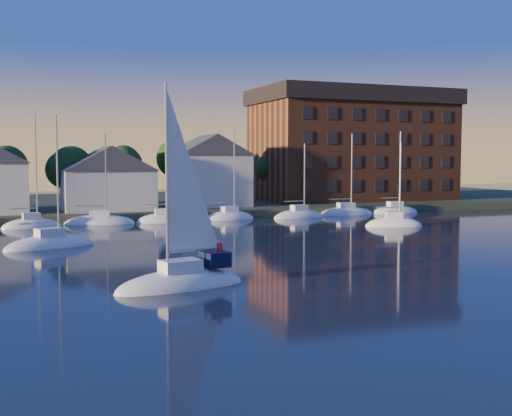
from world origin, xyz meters
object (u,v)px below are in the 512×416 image
clubhouse_east (209,170)px  drifting_sailboat_right (394,226)px  clubhouse_centre (108,178)px  condo_block (352,144)px  drifting_sailboat_left (50,246)px  hero_sailboat (183,278)px

clubhouse_east → drifting_sailboat_right: clubhouse_east is taller
clubhouse_centre → clubhouse_east: (14.00, 2.00, 0.87)m
clubhouse_east → condo_block: size_ratio=0.34×
drifting_sailboat_left → clubhouse_east: bearing=31.3°
hero_sailboat → clubhouse_east: bearing=-119.9°
condo_block → drifting_sailboat_right: condo_block is taller
clubhouse_east → condo_block: (26.00, 5.95, 3.79)m
clubhouse_centre → condo_block: condo_block is taller
clubhouse_centre → clubhouse_east: bearing=8.1°
clubhouse_centre → drifting_sailboat_right: bearing=-38.4°
clubhouse_centre → drifting_sailboat_right: 35.85m
clubhouse_centre → drifting_sailboat_left: drifting_sailboat_left is taller
clubhouse_centre → hero_sailboat: size_ratio=0.90×
clubhouse_east → hero_sailboat: (-16.91, -48.22, -5.45)m
condo_block → hero_sailboat: size_ratio=2.41×
clubhouse_centre → clubhouse_east: size_ratio=1.10×
hero_sailboat → drifting_sailboat_right: 39.10m
hero_sailboat → clubhouse_centre: bearing=-104.2°
hero_sailboat → drifting_sailboat_right: (30.73, 24.18, -0.46)m
clubhouse_centre → condo_block: (40.00, 7.95, 4.66)m
clubhouse_east → hero_sailboat: bearing=-109.3°
condo_block → drifting_sailboat_right: size_ratio=2.97×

